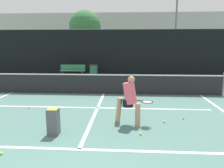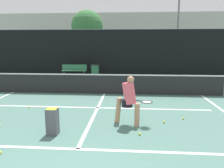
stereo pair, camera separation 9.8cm
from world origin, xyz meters
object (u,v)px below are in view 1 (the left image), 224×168
at_px(courtside_bench, 73,70).
at_px(parked_car, 140,63).
at_px(trash_bin, 94,71).
at_px(ball_hopper, 53,121).
at_px(player_practicing, 129,99).

distance_m(courtside_bench, parked_car, 7.24).
bearing_deg(trash_bin, courtside_bench, -177.85).
distance_m(ball_hopper, parked_car, 15.56).
height_order(player_practicing, parked_car, player_practicing).
relative_size(courtside_bench, parked_car, 0.38).
xyz_separation_m(player_practicing, courtside_bench, (-3.94, 9.28, -0.30)).
bearing_deg(courtside_bench, parked_car, 42.42).
relative_size(player_practicing, trash_bin, 1.69).
xyz_separation_m(courtside_bench, parked_car, (5.18, 5.05, 0.11)).
bearing_deg(ball_hopper, player_practicing, 24.06).
height_order(ball_hopper, trash_bin, trash_bin).
bearing_deg(player_practicing, courtside_bench, 139.37).
bearing_deg(ball_hopper, parked_car, 78.04).
bearing_deg(ball_hopper, courtside_bench, 100.90).
distance_m(ball_hopper, trash_bin, 10.23).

